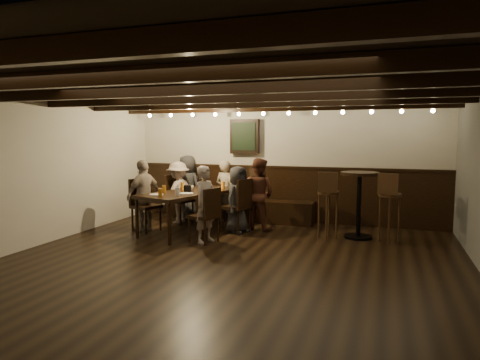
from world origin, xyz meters
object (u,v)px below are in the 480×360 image
at_px(chair_left_near, 179,208).
at_px(chair_right_far, 205,225).
at_px(person_right_far, 206,204).
at_px(high_top_table, 359,195).
at_px(bar_stool_right, 389,217).
at_px(person_left_near, 178,192).
at_px(person_bench_left, 188,187).
at_px(person_right_near, 238,199).
at_px(dining_table, 191,195).
at_px(bar_stool_left, 328,214).
at_px(chair_right_near, 237,216).
at_px(person_bench_centre, 226,191).
at_px(person_bench_right, 258,194).
at_px(chair_left_far, 146,215).
at_px(person_left_far, 144,195).

height_order(chair_left_near, chair_right_far, chair_left_near).
relative_size(person_right_far, high_top_table, 1.11).
height_order(chair_left_near, person_right_far, person_right_far).
bearing_deg(bar_stool_right, person_left_near, -171.36).
xyz_separation_m(person_bench_left, person_right_near, (1.45, -0.91, -0.07)).
relative_size(person_right_far, bar_stool_right, 1.10).
distance_m(dining_table, bar_stool_left, 2.49).
xyz_separation_m(bar_stool_left, bar_stool_right, (1.00, 0.05, 0.00)).
height_order(chair_right_near, person_bench_centre, person_bench_centre).
distance_m(dining_table, person_right_near, 0.88).
bearing_deg(bar_stool_left, person_bench_right, 163.13).
distance_m(chair_left_far, person_right_far, 1.51).
height_order(person_bench_centre, bar_stool_left, person_bench_centre).
bearing_deg(bar_stool_right, person_right_near, -164.31).
bearing_deg(bar_stool_left, person_bench_left, 161.22).
height_order(person_right_near, high_top_table, person_right_near).
relative_size(chair_left_near, chair_left_far, 1.00).
relative_size(high_top_table, bar_stool_left, 0.99).
relative_size(person_bench_centre, bar_stool_left, 1.09).
height_order(chair_right_near, high_top_table, high_top_table).
bearing_deg(person_left_far, chair_right_near, 121.46).
bearing_deg(bar_stool_left, person_right_near, 178.95).
bearing_deg(person_right_far, high_top_table, -47.63).
distance_m(chair_left_far, high_top_table, 3.88).
distance_m(chair_left_near, person_left_far, 0.97).
xyz_separation_m(person_left_near, high_top_table, (3.55, -0.16, 0.13)).
height_order(person_bench_right, bar_stool_left, person_bench_right).
height_order(person_left_far, high_top_table, person_left_far).
relative_size(chair_left_far, bar_stool_right, 0.83).
height_order(person_left_near, person_right_near, person_left_near).
bearing_deg(high_top_table, bar_stool_left, -157.54).
bearing_deg(high_top_table, person_right_far, -154.45).
bearing_deg(chair_left_far, person_left_far, -90.00).
height_order(chair_left_far, person_left_near, person_left_near).
relative_size(chair_right_near, person_right_far, 0.77).
relative_size(person_right_near, high_top_table, 1.06).
relative_size(chair_right_near, bar_stool_right, 0.85).
distance_m(chair_right_far, person_bench_centre, 1.70).
height_order(chair_left_near, person_bench_right, person_bench_right).
relative_size(dining_table, person_left_near, 1.75).
xyz_separation_m(chair_right_near, person_right_far, (-0.23, -0.87, 0.34)).
distance_m(chair_right_near, person_bench_left, 1.72).
distance_m(chair_right_near, high_top_table, 2.21).
relative_size(chair_right_near, chair_right_far, 1.08).
bearing_deg(person_left_near, chair_right_near, 90.00).
xyz_separation_m(person_bench_left, bar_stool_left, (3.06, -0.84, -0.24)).
distance_m(chair_left_far, chair_right_far, 1.44).
bearing_deg(person_bench_right, chair_left_near, 15.52).
height_order(chair_left_far, person_bench_left, person_bench_left).
bearing_deg(bar_stool_left, bar_stool_right, -0.56).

